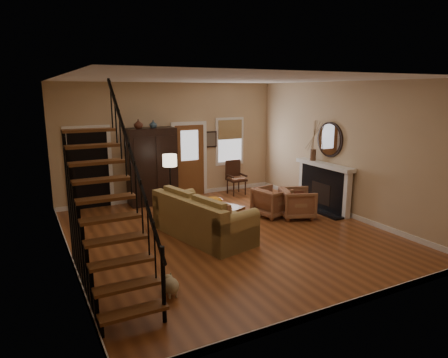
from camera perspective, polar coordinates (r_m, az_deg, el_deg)
name	(u,v)px	position (r m, az deg, el deg)	size (l,w,h in m)	color
room	(180,156)	(9.84, -6.35, 3.24)	(7.00, 7.33, 3.30)	brown
staircase	(107,190)	(6.28, -16.38, -1.59)	(0.94, 2.80, 3.20)	brown
fireplace	(325,182)	(10.76, 14.21, -0.43)	(0.33, 1.95, 2.30)	black
armoire	(152,166)	(11.11, -10.26, 1.80)	(1.30, 0.60, 2.10)	black
vase_a	(138,124)	(10.77, -12.14, 7.70)	(0.24, 0.24, 0.25)	#4C2619
vase_b	(153,124)	(10.88, -10.09, 7.73)	(0.20, 0.20, 0.21)	#334C60
sofa	(203,217)	(8.57, -3.03, -5.38)	(1.03, 2.40, 0.89)	#9E8248
coffee_table	(213,216)	(9.27, -1.57, -5.26)	(0.75, 1.29, 0.49)	brown
bowl	(212,201)	(9.33, -1.71, -3.21)	(0.44, 0.44, 0.11)	orange
books	(214,208)	(8.88, -1.43, -4.19)	(0.24, 0.32, 0.06)	beige
armchair_left	(297,203)	(10.01, 10.42, -3.42)	(0.78, 0.80, 0.73)	brown
armchair_right	(272,202)	(10.06, 6.87, -3.26)	(0.77, 0.79, 0.72)	brown
floor_lamp	(170,185)	(10.07, -7.66, -0.84)	(0.35, 0.35, 1.54)	black
side_chair	(236,178)	(12.03, 1.79, 0.18)	(0.54, 0.54, 1.02)	#381D11
dog	(171,287)	(6.37, -7.53, -15.01)	(0.23, 0.39, 0.28)	#C3B285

